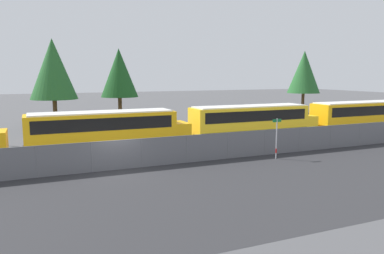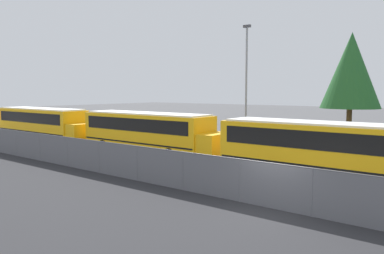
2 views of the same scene
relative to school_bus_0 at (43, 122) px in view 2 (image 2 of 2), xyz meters
name	(u,v)px [view 2 (image 2 of 2)]	position (x,y,z in m)	size (l,w,h in m)	color
ground_plane	(273,209)	(25.29, -5.38, -1.81)	(200.00, 200.00, 0.00)	#4C4C4F
fence	(274,185)	(25.29, -5.39, -0.88)	(75.86, 0.07, 1.83)	#9EA0A5
school_bus_0	(43,122)	(0.00, 0.00, 0.00)	(12.09, 2.60, 3.06)	#EDA80F
school_bus_1	(148,130)	(12.64, 0.69, 0.00)	(12.09, 2.60, 3.06)	#EDA80F
school_bus_2	(329,147)	(25.67, 0.09, 0.00)	(12.09, 2.60, 3.06)	#EDA80F
light_pole	(246,83)	(16.66, 7.71, 3.47)	(0.60, 0.24, 9.78)	gray
tree_1	(351,71)	(22.90, 14.10, 4.48)	(4.82, 4.82, 9.44)	#51381E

